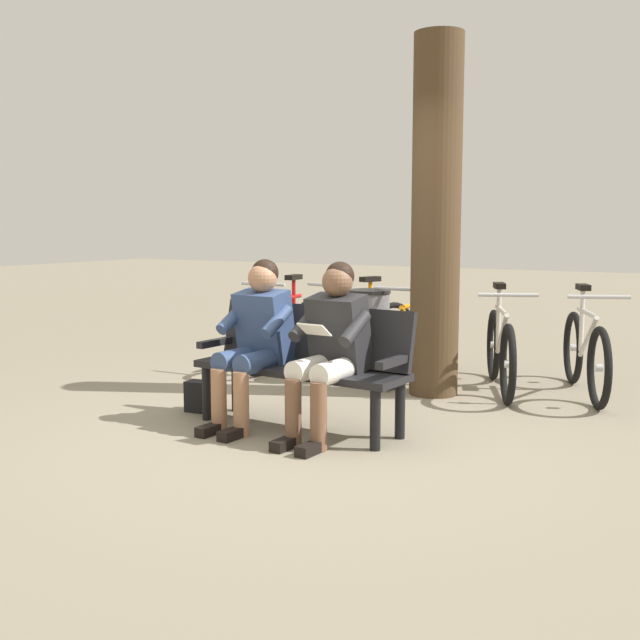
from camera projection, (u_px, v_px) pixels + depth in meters
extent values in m
plane|color=gray|center=(308.00, 438.00, 5.37)|extent=(40.00, 40.00, 0.00)
cube|color=black|center=(299.00, 370.00, 5.57)|extent=(1.62, 0.54, 0.05)
cube|color=black|center=(314.00, 334.00, 5.70)|extent=(1.61, 0.24, 0.42)
cube|color=black|center=(394.00, 362.00, 5.14)|extent=(0.08, 0.40, 0.05)
cube|color=black|center=(217.00, 342.00, 5.97)|extent=(0.08, 0.40, 0.05)
cylinder|color=black|center=(375.00, 420.00, 5.06)|extent=(0.07, 0.07, 0.40)
cylinder|color=black|center=(207.00, 393.00, 5.85)|extent=(0.07, 0.07, 0.40)
cylinder|color=black|center=(400.00, 410.00, 5.34)|extent=(0.07, 0.07, 0.40)
cylinder|color=black|center=(236.00, 386.00, 6.13)|extent=(0.07, 0.07, 0.40)
cube|color=#262628|center=(339.00, 333.00, 5.37)|extent=(0.40, 0.33, 0.55)
sphere|color=brown|center=(337.00, 282.00, 5.31)|extent=(0.21, 0.21, 0.21)
sphere|color=black|center=(340.00, 276.00, 5.33)|extent=(0.20, 0.20, 0.20)
cylinder|color=white|center=(335.00, 371.00, 5.18)|extent=(0.17, 0.41, 0.15)
cylinder|color=brown|center=(319.00, 417.00, 5.05)|extent=(0.11, 0.11, 0.45)
cube|color=black|center=(310.00, 449.00, 4.99)|extent=(0.10, 0.23, 0.07)
cylinder|color=#262628|center=(355.00, 328.00, 5.16)|extent=(0.11, 0.31, 0.23)
cylinder|color=white|center=(310.00, 368.00, 5.29)|extent=(0.17, 0.41, 0.15)
cylinder|color=brown|center=(293.00, 412.00, 5.16)|extent=(0.11, 0.11, 0.45)
cube|color=black|center=(284.00, 444.00, 5.10)|extent=(0.10, 0.23, 0.07)
cylinder|color=#262628|center=(305.00, 324.00, 5.38)|extent=(0.11, 0.31, 0.23)
cube|color=silver|center=(314.00, 330.00, 5.12)|extent=(0.21, 0.13, 0.09)
cube|color=#334772|center=(265.00, 327.00, 5.73)|extent=(0.40, 0.33, 0.55)
sphere|color=#A87554|center=(262.00, 278.00, 5.67)|extent=(0.21, 0.21, 0.21)
sphere|color=black|center=(265.00, 273.00, 5.69)|extent=(0.20, 0.20, 0.20)
cylinder|color=#334772|center=(259.00, 362.00, 5.53)|extent=(0.17, 0.41, 0.15)
cylinder|color=#A87554|center=(241.00, 404.00, 5.40)|extent=(0.11, 0.11, 0.45)
cube|color=black|center=(232.00, 434.00, 5.34)|extent=(0.10, 0.23, 0.07)
cylinder|color=#334772|center=(277.00, 322.00, 5.51)|extent=(0.11, 0.31, 0.23)
cylinder|color=#334772|center=(237.00, 359.00, 5.64)|extent=(0.17, 0.41, 0.15)
cylinder|color=#A87554|center=(219.00, 400.00, 5.51)|extent=(0.11, 0.11, 0.45)
cube|color=black|center=(210.00, 430.00, 5.45)|extent=(0.10, 0.23, 0.07)
cylinder|color=#334772|center=(233.00, 318.00, 5.73)|extent=(0.11, 0.31, 0.23)
cube|color=black|center=(205.00, 397.00, 6.10)|extent=(0.31, 0.17, 0.24)
cylinder|color=#4C3823|center=(436.00, 218.00, 6.58)|extent=(0.41, 0.41, 3.00)
cylinder|color=slate|center=(369.00, 338.00, 7.23)|extent=(0.37, 0.37, 0.82)
cylinder|color=black|center=(369.00, 291.00, 7.18)|extent=(0.39, 0.39, 0.03)
torus|color=black|center=(599.00, 368.00, 6.16)|extent=(0.32, 0.63, 0.66)
cylinder|color=silver|center=(599.00, 368.00, 6.16)|extent=(0.07, 0.07, 0.06)
torus|color=black|center=(573.00, 348.00, 7.17)|extent=(0.32, 0.63, 0.66)
cylinder|color=silver|center=(573.00, 348.00, 7.17)|extent=(0.07, 0.07, 0.06)
cylinder|color=silver|center=(587.00, 313.00, 6.62)|extent=(0.29, 0.60, 0.04)
cylinder|color=silver|center=(588.00, 337.00, 6.57)|extent=(0.27, 0.56, 0.43)
cylinder|color=silver|center=(582.00, 319.00, 6.81)|extent=(0.04, 0.04, 0.55)
cube|color=black|center=(583.00, 287.00, 6.78)|extent=(0.17, 0.24, 0.05)
cylinder|color=#B2B2B7|center=(599.00, 297.00, 6.20)|extent=(0.45, 0.22, 0.03)
torus|color=black|center=(508.00, 364.00, 6.34)|extent=(0.32, 0.63, 0.66)
cylinder|color=silver|center=(508.00, 364.00, 6.34)|extent=(0.07, 0.08, 0.06)
torus|color=black|center=(494.00, 345.00, 7.34)|extent=(0.32, 0.63, 0.66)
cylinder|color=silver|center=(494.00, 345.00, 7.34)|extent=(0.07, 0.08, 0.06)
cylinder|color=silver|center=(501.00, 310.00, 6.79)|extent=(0.29, 0.59, 0.04)
cylinder|color=silver|center=(502.00, 335.00, 6.74)|extent=(0.28, 0.56, 0.43)
cylinder|color=silver|center=(499.00, 317.00, 6.98)|extent=(0.04, 0.04, 0.55)
cube|color=black|center=(499.00, 286.00, 6.95)|extent=(0.17, 0.24, 0.05)
cylinder|color=#B2B2B7|center=(508.00, 295.00, 6.37)|extent=(0.45, 0.22, 0.03)
torus|color=black|center=(393.00, 352.00, 6.93)|extent=(0.07, 0.66, 0.66)
cylinder|color=silver|center=(393.00, 352.00, 6.93)|extent=(0.05, 0.06, 0.06)
torus|color=black|center=(439.00, 338.00, 7.80)|extent=(0.07, 0.66, 0.66)
cylinder|color=silver|center=(439.00, 338.00, 7.80)|extent=(0.05, 0.06, 0.06)
cylinder|color=orange|center=(418.00, 304.00, 7.32)|extent=(0.05, 0.63, 0.04)
cylinder|color=orange|center=(414.00, 326.00, 7.27)|extent=(0.05, 0.60, 0.43)
cylinder|color=orange|center=(426.00, 311.00, 7.48)|extent=(0.04, 0.04, 0.55)
cube|color=black|center=(426.00, 281.00, 7.45)|extent=(0.09, 0.22, 0.05)
cylinder|color=#B2B2B7|center=(399.00, 289.00, 6.95)|extent=(0.48, 0.04, 0.03)
torus|color=black|center=(317.00, 344.00, 7.38)|extent=(0.28, 0.64, 0.66)
cylinder|color=silver|center=(317.00, 344.00, 7.38)|extent=(0.07, 0.07, 0.06)
torus|color=black|center=(393.00, 334.00, 8.03)|extent=(0.28, 0.64, 0.66)
cylinder|color=silver|center=(393.00, 334.00, 8.03)|extent=(0.07, 0.07, 0.06)
cylinder|color=orange|center=(357.00, 300.00, 7.66)|extent=(0.25, 0.61, 0.04)
cylinder|color=orange|center=(350.00, 321.00, 7.63)|extent=(0.24, 0.58, 0.43)
cylinder|color=orange|center=(370.00, 307.00, 7.79)|extent=(0.04, 0.04, 0.55)
cube|color=black|center=(370.00, 279.00, 7.75)|extent=(0.16, 0.24, 0.05)
cylinder|color=#B2B2B7|center=(325.00, 285.00, 7.38)|extent=(0.46, 0.19, 0.03)
torus|color=black|center=(258.00, 342.00, 7.49)|extent=(0.09, 0.66, 0.66)
cylinder|color=silver|center=(258.00, 342.00, 7.49)|extent=(0.05, 0.06, 0.06)
torus|color=black|center=(309.00, 330.00, 8.38)|extent=(0.09, 0.66, 0.66)
cylinder|color=silver|center=(309.00, 330.00, 8.38)|extent=(0.05, 0.06, 0.06)
cylinder|color=#B71414|center=(285.00, 298.00, 7.89)|extent=(0.06, 0.63, 0.04)
cylinder|color=#B71414|center=(281.00, 319.00, 7.84)|extent=(0.06, 0.60, 0.43)
cylinder|color=#B71414|center=(294.00, 304.00, 8.06)|extent=(0.04, 0.04, 0.55)
cube|color=black|center=(294.00, 277.00, 8.03)|extent=(0.10, 0.22, 0.05)
cylinder|color=#B2B2B7|center=(263.00, 284.00, 7.51)|extent=(0.48, 0.05, 0.03)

